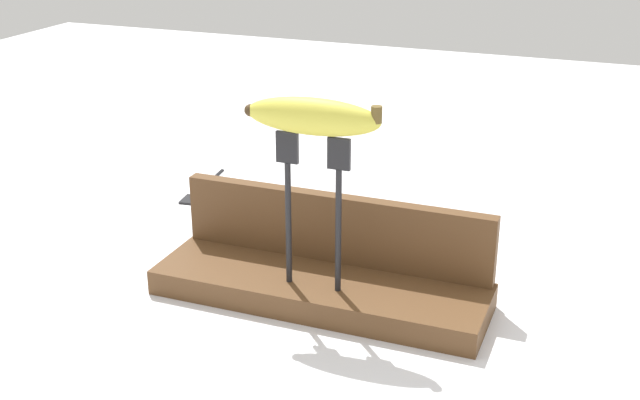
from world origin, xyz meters
The scene contains 6 objects.
ground_plane centered at (0.00, 0.00, 0.00)m, with size 3.00×3.00×0.00m, color silver.
wooden_board centered at (0.00, 0.00, 0.02)m, with size 0.40×0.12×0.03m, color brown.
board_backstop centered at (0.00, 0.05, 0.07)m, with size 0.40×0.02×0.09m, color brown.
fork_stand_center centered at (0.00, -0.02, 0.14)m, with size 0.09×0.01×0.18m.
banana_raised_center centered at (0.00, -0.02, 0.24)m, with size 0.16×0.04×0.04m.
fork_fallen_near centered at (-0.31, 0.27, 0.00)m, with size 0.04×0.16×0.01m.
Camera 1 is at (0.32, -0.83, 0.49)m, focal length 46.63 mm.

